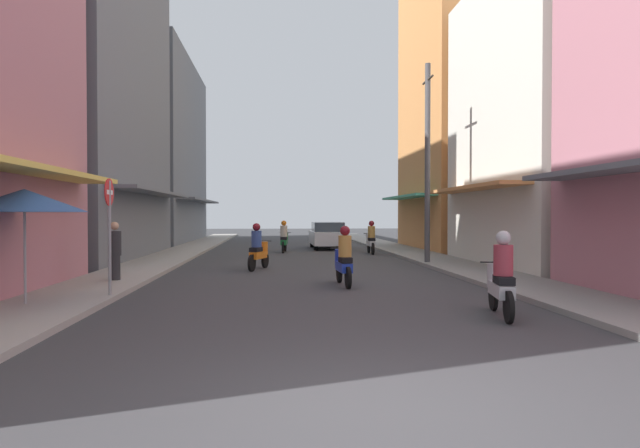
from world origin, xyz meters
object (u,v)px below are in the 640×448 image
pedestrian_foreground (115,253)px  utility_pole (427,163)px  parked_car (327,235)px  motorbike_green (284,238)px  motorbike_orange (258,249)px  vendor_umbrella (24,201)px  motorbike_blue (344,259)px  motorbike_silver (501,278)px  street_sign_no_entry (109,221)px  motorbike_red (339,236)px  motorbike_white (371,239)px

pedestrian_foreground → utility_pole: size_ratio=0.23×
parked_car → motorbike_green: bearing=-132.8°
motorbike_orange → vendor_umbrella: vendor_umbrella is taller
motorbike_blue → motorbike_silver: (2.32, -4.39, 0.00)m
motorbike_blue → street_sign_no_entry: 5.79m
motorbike_red → motorbike_silver: size_ratio=1.01×
motorbike_white → motorbike_red: bearing=92.8°
motorbike_white → motorbike_silver: (-0.41, -15.44, 0.00)m
motorbike_green → pedestrian_foreground: pedestrian_foreground is taller
motorbike_green → motorbike_white: 4.32m
motorbike_orange → parked_car: bearing=72.5°
parked_car → vendor_umbrella: size_ratio=1.74×
vendor_umbrella → utility_pole: utility_pole is taller
parked_car → motorbike_silver: bearing=-86.3°
motorbike_silver → vendor_umbrella: vendor_umbrella is taller
utility_pole → street_sign_no_entry: utility_pole is taller
motorbike_green → pedestrian_foreground: (-4.71, -11.64, 0.13)m
motorbike_blue → vendor_umbrella: (-6.67, -2.92, 1.44)m
motorbike_blue → street_sign_no_entry: street_sign_no_entry is taller
street_sign_no_entry → motorbike_orange: bearing=64.0°
motorbike_green → parked_car: size_ratio=0.44×
parked_car → street_sign_no_entry: bearing=-110.7°
pedestrian_foreground → vendor_umbrella: 3.98m
motorbike_silver → parked_car: 19.46m
parked_car → street_sign_no_entry: (-6.41, -16.96, 0.98)m
motorbike_green → street_sign_no_entry: 14.94m
parked_car → pedestrian_foreground: bearing=-116.5°
motorbike_white → street_sign_no_entry: (-8.10, -12.97, 1.01)m
motorbike_silver → vendor_umbrella: 9.23m
motorbike_red → street_sign_no_entry: size_ratio=0.68×
motorbike_green → motorbike_red: motorbike_green is taller
motorbike_red → motorbike_silver: motorbike_silver is taller
parked_car → pedestrian_foreground: (-7.11, -14.24, 0.10)m
vendor_umbrella → motorbike_orange: bearing=58.9°
motorbike_orange → vendor_umbrella: size_ratio=0.73×
utility_pole → motorbike_red: bearing=95.8°
street_sign_no_entry → motorbike_blue: bearing=19.8°
parked_car → vendor_umbrella: (-7.72, -17.95, 1.40)m
vendor_umbrella → utility_pole: (10.46, 8.22, 1.64)m
motorbike_red → motorbike_blue: bearing=-96.6°
motorbike_silver → utility_pole: 10.27m
parked_car → pedestrian_foreground: 15.91m
motorbike_orange → utility_pole: utility_pole is taller
motorbike_green → parked_car: bearing=47.2°
motorbike_white → vendor_umbrella: size_ratio=0.76×
pedestrian_foreground → vendor_umbrella: vendor_umbrella is taller
parked_car → street_sign_no_entry: size_ratio=1.55×
motorbike_white → vendor_umbrella: bearing=-124.0°
motorbike_orange → street_sign_no_entry: size_ratio=0.66×
motorbike_green → utility_pole: 9.31m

